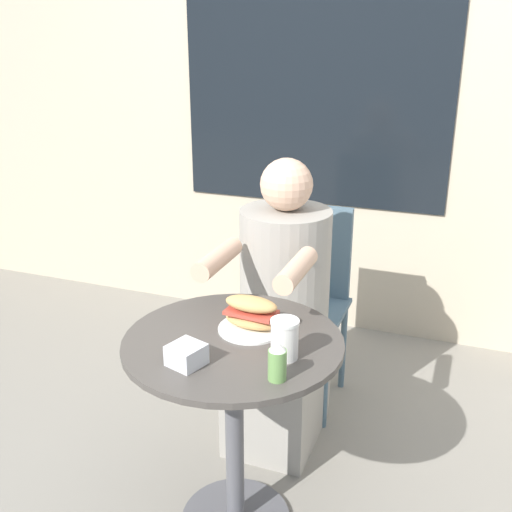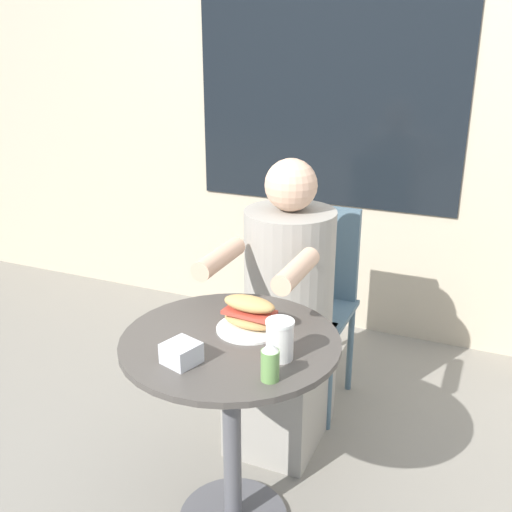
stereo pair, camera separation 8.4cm
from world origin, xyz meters
name	(u,v)px [view 1 (the left image)]	position (x,y,z in m)	size (l,w,h in m)	color
storefront_wall	(356,69)	(0.00, 1.61, 1.40)	(8.00, 0.09, 2.80)	#B7A88E
cafe_table	(234,393)	(0.00, 0.00, 0.51)	(0.67, 0.67, 0.70)	#47423D
diner_chair	(306,286)	(-0.02, 0.87, 0.52)	(0.38, 0.38, 0.87)	slate
seated_diner	(281,325)	(-0.02, 0.52, 0.50)	(0.35, 0.63, 1.15)	gray
sandwich_on_plate	(251,316)	(0.03, 0.08, 0.75)	(0.21, 0.21, 0.11)	white
drink_cup	(285,339)	(0.18, -0.05, 0.76)	(0.08, 0.08, 0.12)	silver
napkin_box	(186,355)	(-0.06, -0.18, 0.73)	(0.11, 0.11, 0.06)	silver
condiment_bottle	(277,361)	(0.20, -0.16, 0.76)	(0.05, 0.05, 0.11)	#66934C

